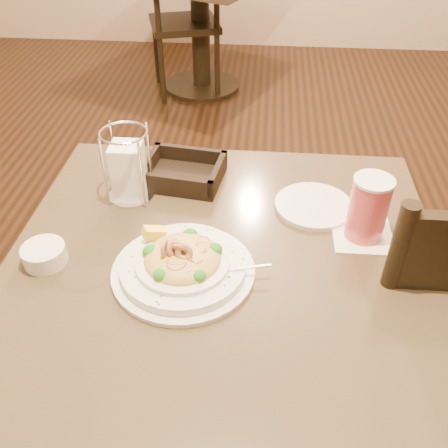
# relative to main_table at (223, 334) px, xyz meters

# --- Properties ---
(ground) EXTENTS (7.00, 7.00, 0.00)m
(ground) POSITION_rel_main_table_xyz_m (0.00, 0.00, -0.51)
(ground) COLOR black
(ground) RESTS_ON ground
(main_table) EXTENTS (0.90, 0.90, 0.74)m
(main_table) POSITION_rel_main_table_xyz_m (0.00, 0.00, 0.00)
(main_table) COLOR black
(main_table) RESTS_ON ground
(background_table) EXTENTS (1.19, 1.19, 0.74)m
(background_table) POSITION_rel_main_table_xyz_m (-0.38, 2.58, 0.00)
(background_table) COLOR black
(background_table) RESTS_ON ground
(dining_chair_near) EXTENTS (0.43, 0.43, 0.93)m
(dining_chair_near) POSITION_rel_main_table_xyz_m (0.51, 0.10, -0.01)
(dining_chair_near) COLOR black
(dining_chair_near) RESTS_ON ground
(dining_chair_far) EXTENTS (0.52, 0.52, 0.93)m
(dining_chair_far) POSITION_rel_main_table_xyz_m (-0.47, 2.48, -0.01)
(dining_chair_far) COLOR black
(dining_chair_far) RESTS_ON ground
(pasta_bowl) EXTENTS (0.32, 0.29, 0.09)m
(pasta_bowl) POSITION_rel_main_table_xyz_m (-0.08, -0.04, 0.26)
(pasta_bowl) COLOR white
(pasta_bowl) RESTS_ON main_table
(drink_glass) EXTENTS (0.13, 0.13, 0.15)m
(drink_glass) POSITION_rel_main_table_xyz_m (0.30, 0.11, 0.31)
(drink_glass) COLOR white
(drink_glass) RESTS_ON main_table
(bread_basket) EXTENTS (0.21, 0.18, 0.05)m
(bread_basket) POSITION_rel_main_table_xyz_m (-0.13, 0.29, 0.25)
(bread_basket) COLOR black
(bread_basket) RESTS_ON main_table
(napkin_caddy) EXTENTS (0.11, 0.11, 0.18)m
(napkin_caddy) POSITION_rel_main_table_xyz_m (-0.24, 0.21, 0.31)
(napkin_caddy) COLOR silver
(napkin_caddy) RESTS_ON main_table
(side_plate) EXTENTS (0.19, 0.19, 0.01)m
(side_plate) POSITION_rel_main_table_xyz_m (0.19, 0.20, 0.24)
(side_plate) COLOR white
(side_plate) RESTS_ON main_table
(butter_ramekin) EXTENTS (0.12, 0.12, 0.04)m
(butter_ramekin) POSITION_rel_main_table_xyz_m (-0.36, -0.04, 0.25)
(butter_ramekin) COLOR white
(butter_ramekin) RESTS_ON main_table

